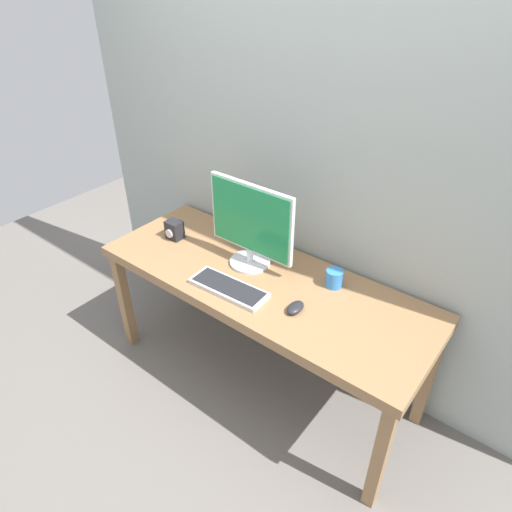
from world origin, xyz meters
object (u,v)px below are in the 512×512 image
Objects in this scene: monitor at (251,225)px; coffee_mug at (334,278)px; audio_controller at (174,230)px; mouse at (295,308)px; desk at (262,289)px; keyboard_primary at (229,288)px.

monitor is 5.58× the size of coffee_mug.
monitor reaches higher than audio_controller.
coffee_mug is at bearing 11.86° from monitor.
mouse is at bearing -23.94° from monitor.
coffee_mug reaches higher than desk.
mouse is at bearing -6.50° from audio_controller.
keyboard_primary reaches higher than desk.
mouse is at bearing -99.02° from coffee_mug.
audio_controller is (-0.64, -0.00, 0.12)m from desk.
audio_controller is at bearing 171.44° from mouse.
monitor is at bearing 8.67° from audio_controller.
keyboard_primary is at bearing -138.11° from coffee_mug.
audio_controller reaches higher than keyboard_primary.
coffee_mug reaches higher than mouse.
keyboard_primary is at bearing -76.36° from monitor.
mouse is (0.35, 0.07, 0.01)m from keyboard_primary.
coffee_mug is at bearing 78.92° from mouse.
audio_controller is at bearing -179.90° from desk.
keyboard_primary is 3.80× the size of audio_controller.
coffee_mug is at bearing 41.89° from keyboard_primary.
desk is at bearing 68.21° from keyboard_primary.
audio_controller is (-0.57, 0.18, 0.04)m from keyboard_primary.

